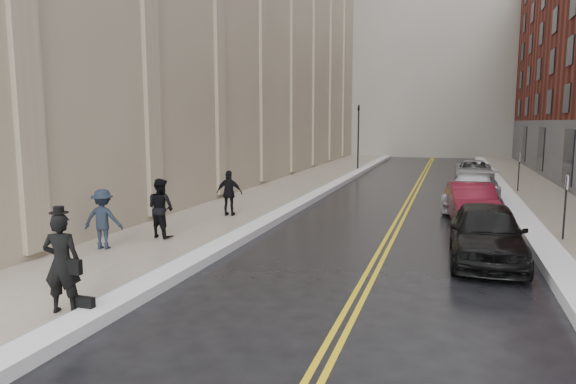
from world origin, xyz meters
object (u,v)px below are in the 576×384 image
Objects in this scene: car_black at (487,233)px; car_maroon at (471,203)px; car_silver_near at (473,192)px; car_silver_far at (474,171)px; pedestrian_main at (62,263)px; pedestrian_b at (103,219)px; pedestrian_a at (161,208)px; pedestrian_c at (229,193)px.

car_black is 6.01m from car_maroon.
car_silver_near is at bearing 80.23° from car_maroon.
car_black is at bearing -90.71° from car_silver_far.
car_silver_near is at bearing 89.43° from car_black.
car_silver_near is at bearing -132.84° from pedestrian_main.
pedestrian_b is (-11.24, -22.79, 0.34)m from car_silver_far.
pedestrian_a reaches higher than car_maroon.
pedestrian_main is 1.12× the size of pedestrian_b.
pedestrian_a is at bearing -128.00° from car_silver_near.
pedestrian_a is at bearing -127.00° from pedestrian_b.
car_maroon is 0.85× the size of car_silver_near.
pedestrian_a is 2.03m from pedestrian_b.
car_maroon is 14.36m from car_silver_far.
pedestrian_main is 1.03× the size of pedestrian_a.
pedestrian_b is at bearing -115.72° from car_silver_far.
pedestrian_main reaches higher than pedestrian_a.
car_silver_far is at bearing -123.57° from pedestrian_main.
pedestrian_main reaches higher than pedestrian_c.
car_maroon is 3.22m from car_silver_near.
car_black is 9.22m from car_silver_near.
pedestrian_a reaches higher than pedestrian_b.
pedestrian_a is at bearing 74.94° from pedestrian_c.
car_silver_near is 18.23m from pedestrian_main.
car_black reaches higher than car_maroon.
pedestrian_a is at bearing -115.95° from car_silver_far.
car_black is 2.42× the size of pedestrian_main.
car_silver_near is 10.95m from pedestrian_c.
car_black is 10.84m from pedestrian_main.
car_silver_near reaches higher than car_maroon.
car_silver_near is 11.15m from car_silver_far.
car_silver_far is at bearing -129.59° from pedestrian_b.
pedestrian_b is at bearing -148.03° from car_maroon.
car_silver_far is at bearing 80.94° from car_maroon.
pedestrian_a reaches higher than car_black.
car_silver_near is 2.81× the size of pedestrian_a.
pedestrian_main is 5.27m from pedestrian_b.
pedestrian_c reaches higher than car_silver_near.
pedestrian_c is (-9.26, -2.32, 0.30)m from car_maroon.
car_silver_far is (0.63, 14.35, -0.06)m from car_maroon.
car_black is at bearing -162.37° from pedestrian_a.
car_maroon is 9.55m from pedestrian_c.
car_maroon is 2.40× the size of pedestrian_a.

